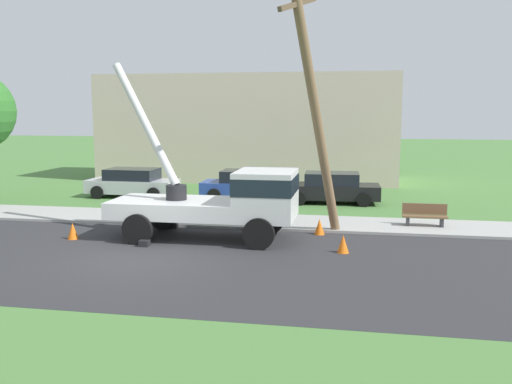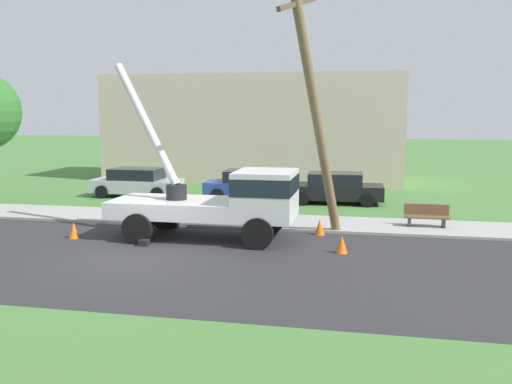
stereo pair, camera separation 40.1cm
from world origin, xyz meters
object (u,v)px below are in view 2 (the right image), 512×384
leaning_utility_pole (315,106)px  parked_sedan_black (335,188)px  traffic_cone_behind (74,230)px  parked_sedan_blue (251,185)px  utility_truck (228,198)px  parked_sedan_silver (137,182)px  park_bench (426,216)px  traffic_cone_ahead (342,244)px  traffic_cone_curbside (320,227)px

leaning_utility_pole → parked_sedan_black: 8.43m
traffic_cone_behind → parked_sedan_blue: size_ratio=0.13×
utility_truck → traffic_cone_behind: 5.35m
leaning_utility_pole → parked_sedan_silver: leaning_utility_pole is taller
parked_sedan_blue → park_bench: bearing=-35.0°
parked_sedan_black → parked_sedan_blue: bearing=176.9°
traffic_cone_behind → traffic_cone_ahead: bearing=-1.3°
traffic_cone_ahead → parked_sedan_black: size_ratio=0.12×
parked_sedan_black → parked_sedan_silver: bearing=179.9°
utility_truck → leaning_utility_pole: bearing=13.8°
parked_sedan_silver → parked_sedan_black: (9.86, -0.03, 0.00)m
utility_truck → leaning_utility_pole: size_ratio=0.78×
leaning_utility_pole → traffic_cone_ahead: bearing=-59.7°
utility_truck → traffic_cone_ahead: utility_truck is taller
parked_sedan_silver → park_bench: parked_sedan_silver is taller
parked_sedan_blue → traffic_cone_curbside: bearing=-60.8°
utility_truck → parked_sedan_black: size_ratio=1.51×
leaning_utility_pole → traffic_cone_curbside: (0.18, 0.60, -4.17)m
traffic_cone_behind → traffic_cone_curbside: size_ratio=1.00×
utility_truck → traffic_cone_curbside: (2.97, 1.29, -1.13)m
park_bench → traffic_cone_ahead: bearing=-123.6°
traffic_cone_ahead → traffic_cone_behind: same height
parked_sedan_silver → traffic_cone_ahead: bearing=-41.3°
traffic_cone_ahead → traffic_cone_curbside: 2.61m
traffic_cone_ahead → parked_sedan_silver: (-10.72, 9.42, 0.43)m
traffic_cone_ahead → parked_sedan_blue: (-4.90, 9.62, 0.43)m
utility_truck → parked_sedan_silver: 10.76m
parked_sedan_blue → traffic_cone_behind: bearing=-113.6°
utility_truck → parked_sedan_black: utility_truck is taller
traffic_cone_ahead → parked_sedan_black: bearing=95.2°
traffic_cone_curbside → parked_sedan_black: (0.04, 6.95, 0.43)m
parked_sedan_blue → utility_truck: bearing=-83.0°
leaning_utility_pole → traffic_cone_ahead: size_ratio=15.50×
traffic_cone_ahead → park_bench: bearing=56.4°
parked_sedan_silver → parked_sedan_black: 9.86m
parked_sedan_blue → parked_sedan_black: same height
traffic_cone_ahead → leaning_utility_pole: bearing=120.3°
traffic_cone_curbside → parked_sedan_silver: parked_sedan_silver is taller
utility_truck → parked_sedan_blue: bearing=97.0°
traffic_cone_curbside → park_bench: size_ratio=0.35×
leaning_utility_pole → park_bench: leaning_utility_pole is taller
leaning_utility_pole → parked_sedan_black: leaning_utility_pole is taller
traffic_cone_behind → traffic_cone_curbside: 8.42m
utility_truck → parked_sedan_blue: utility_truck is taller
traffic_cone_ahead → parked_sedan_blue: parked_sedan_blue is taller
leaning_utility_pole → parked_sedan_black: bearing=88.3°
traffic_cone_behind → parked_sedan_blue: bearing=66.4°
leaning_utility_pole → traffic_cone_behind: (-7.93, -1.64, -4.17)m
parked_sedan_blue → parked_sedan_black: bearing=-3.1°
parked_sedan_black → utility_truck: bearing=-110.0°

